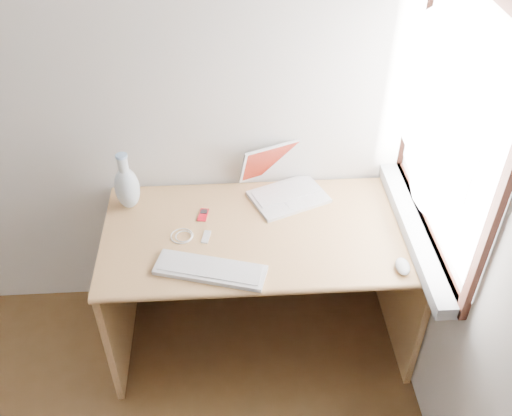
{
  "coord_description": "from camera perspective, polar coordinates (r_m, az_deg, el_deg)",
  "views": [
    {
      "loc": [
        0.89,
        -0.5,
        2.44
      ],
      "look_at": [
        1.0,
        1.35,
        0.9
      ],
      "focal_mm": 40.0,
      "sensor_mm": 36.0,
      "label": 1
    }
  ],
  "objects": [
    {
      "name": "laptop",
      "position": [
        2.72,
        3.22,
        2.45
      ],
      "size": [
        0.4,
        0.4,
        0.23
      ],
      "rotation": [
        0.0,
        0.0,
        0.39
      ],
      "color": "white",
      "rests_on": "desk"
    },
    {
      "name": "window",
      "position": [
        2.3,
        18.25,
        7.1
      ],
      "size": [
        0.11,
        0.99,
        1.1
      ],
      "color": "white",
      "rests_on": "right_wall"
    },
    {
      "name": "external_keyboard",
      "position": [
        2.35,
        -4.59,
        -6.18
      ],
      "size": [
        0.48,
        0.26,
        0.02
      ],
      "rotation": [
        0.0,
        0.0,
        -0.28
      ],
      "color": "white",
      "rests_on": "desk"
    },
    {
      "name": "remote",
      "position": [
        2.51,
        -5.01,
        -2.89
      ],
      "size": [
        0.05,
        0.08,
        0.01
      ],
      "primitive_type": "cube",
      "rotation": [
        0.0,
        0.0,
        -0.21
      ],
      "color": "white",
      "rests_on": "desk"
    },
    {
      "name": "vase",
      "position": [
        2.66,
        -12.79,
        2.12
      ],
      "size": [
        0.11,
        0.11,
        0.29
      ],
      "color": "silver",
      "rests_on": "desk"
    },
    {
      "name": "ipod",
      "position": [
        2.62,
        -5.3,
        -0.68
      ],
      "size": [
        0.05,
        0.09,
        0.01
      ],
      "rotation": [
        0.0,
        0.0,
        -0.19
      ],
      "color": "red",
      "rests_on": "desk"
    },
    {
      "name": "cable_coil",
      "position": [
        2.53,
        -7.42,
        -2.79
      ],
      "size": [
        0.1,
        0.1,
        0.01
      ],
      "primitive_type": "torus",
      "rotation": [
        0.0,
        0.0,
        0.01
      ],
      "color": "white",
      "rests_on": "desk"
    },
    {
      "name": "mouse",
      "position": [
        2.43,
        14.45,
        -5.67
      ],
      "size": [
        0.07,
        0.1,
        0.03
      ],
      "primitive_type": "ellipsoid",
      "rotation": [
        0.0,
        0.0,
        -0.08
      ],
      "color": "white",
      "rests_on": "desk"
    },
    {
      "name": "back_wall",
      "position": [
        2.68,
        -22.95,
        11.21
      ],
      "size": [
        3.5,
        0.04,
        2.6
      ],
      "primitive_type": "cube",
      "color": "silver",
      "rests_on": "floor"
    },
    {
      "name": "desk",
      "position": [
        2.75,
        0.44,
        -4.42
      ],
      "size": [
        1.42,
        0.71,
        0.75
      ],
      "color": "tan",
      "rests_on": "floor"
    }
  ]
}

